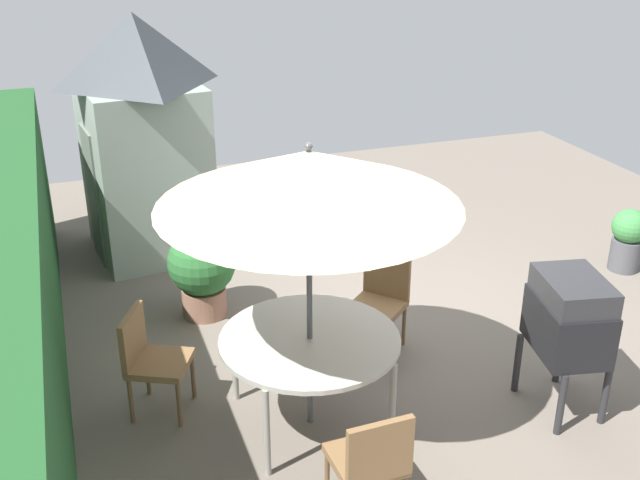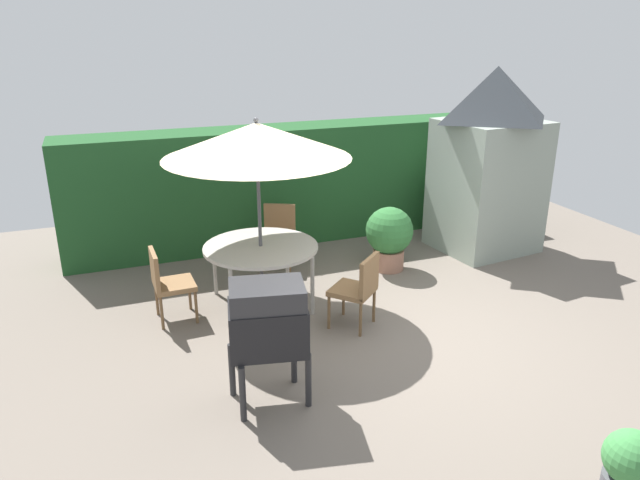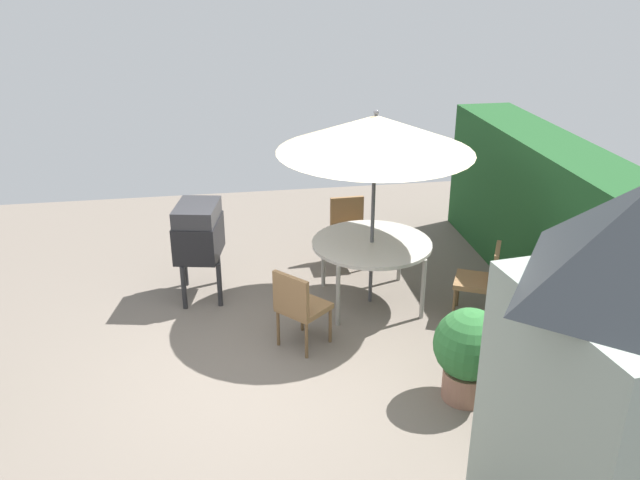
{
  "view_description": "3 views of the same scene",
  "coord_description": "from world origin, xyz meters",
  "px_view_note": "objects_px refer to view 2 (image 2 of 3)",
  "views": [
    {
      "loc": [
        -6.01,
        2.85,
        3.9
      ],
      "look_at": [
        -0.46,
        0.91,
        1.27
      ],
      "focal_mm": 42.8,
      "sensor_mm": 36.0,
      "label": 1
    },
    {
      "loc": [
        -2.92,
        -5.36,
        3.35
      ],
      "look_at": [
        -0.49,
        1.01,
        0.86
      ],
      "focal_mm": 33.05,
      "sensor_mm": 36.0,
      "label": 2
    },
    {
      "loc": [
        5.88,
        -0.53,
        3.94
      ],
      "look_at": [
        -0.26,
        0.48,
        1.26
      ],
      "focal_mm": 37.58,
      "sensor_mm": 36.0,
      "label": 3
    }
  ],
  "objects_px": {
    "garden_shed": "(489,159)",
    "chair_far_side": "(279,231)",
    "bbq_grill": "(268,320)",
    "chair_toward_hedge": "(167,280)",
    "chair_near_shed": "(359,286)",
    "patio_umbrella": "(257,140)",
    "potted_plant_by_shed": "(628,474)",
    "patio_table": "(261,250)",
    "potted_plant_by_grill": "(389,235)"
  },
  "relations": [
    {
      "from": "patio_table",
      "to": "patio_umbrella",
      "type": "relative_size",
      "value": 0.6
    },
    {
      "from": "chair_near_shed",
      "to": "chair_far_side",
      "type": "bearing_deg",
      "value": 97.85
    },
    {
      "from": "bbq_grill",
      "to": "chair_toward_hedge",
      "type": "relative_size",
      "value": 1.33
    },
    {
      "from": "bbq_grill",
      "to": "chair_near_shed",
      "type": "height_order",
      "value": "bbq_grill"
    },
    {
      "from": "potted_plant_by_shed",
      "to": "chair_near_shed",
      "type": "bearing_deg",
      "value": 99.85
    },
    {
      "from": "patio_table",
      "to": "chair_toward_hedge",
      "type": "relative_size",
      "value": 1.58
    },
    {
      "from": "bbq_grill",
      "to": "patio_table",
      "type": "bearing_deg",
      "value": 76.32
    },
    {
      "from": "chair_far_side",
      "to": "garden_shed",
      "type": "bearing_deg",
      "value": -7.87
    },
    {
      "from": "chair_near_shed",
      "to": "chair_toward_hedge",
      "type": "distance_m",
      "value": 2.26
    },
    {
      "from": "bbq_grill",
      "to": "chair_toward_hedge",
      "type": "height_order",
      "value": "bbq_grill"
    },
    {
      "from": "patio_umbrella",
      "to": "chair_near_shed",
      "type": "bearing_deg",
      "value": -48.26
    },
    {
      "from": "patio_table",
      "to": "potted_plant_by_grill",
      "type": "bearing_deg",
      "value": 12.75
    },
    {
      "from": "chair_far_side",
      "to": "chair_near_shed",
      "type": "bearing_deg",
      "value": -82.15
    },
    {
      "from": "chair_near_shed",
      "to": "potted_plant_by_shed",
      "type": "bearing_deg",
      "value": -80.15
    },
    {
      "from": "patio_umbrella",
      "to": "potted_plant_by_shed",
      "type": "bearing_deg",
      "value": -71.22
    },
    {
      "from": "chair_near_shed",
      "to": "potted_plant_by_grill",
      "type": "bearing_deg",
      "value": 51.92
    },
    {
      "from": "potted_plant_by_shed",
      "to": "potted_plant_by_grill",
      "type": "height_order",
      "value": "potted_plant_by_grill"
    },
    {
      "from": "patio_table",
      "to": "chair_far_side",
      "type": "distance_m",
      "value": 1.33
    },
    {
      "from": "chair_far_side",
      "to": "chair_toward_hedge",
      "type": "relative_size",
      "value": 1.0
    },
    {
      "from": "patio_umbrella",
      "to": "chair_far_side",
      "type": "distance_m",
      "value": 2.05
    },
    {
      "from": "garden_shed",
      "to": "potted_plant_by_grill",
      "type": "height_order",
      "value": "garden_shed"
    },
    {
      "from": "patio_umbrella",
      "to": "chair_far_side",
      "type": "relative_size",
      "value": 2.62
    },
    {
      "from": "chair_near_shed",
      "to": "patio_umbrella",
      "type": "bearing_deg",
      "value": 131.74
    },
    {
      "from": "chair_far_side",
      "to": "potted_plant_by_shed",
      "type": "height_order",
      "value": "chair_far_side"
    },
    {
      "from": "patio_umbrella",
      "to": "patio_table",
      "type": "bearing_deg",
      "value": 90.0
    },
    {
      "from": "patio_umbrella",
      "to": "chair_toward_hedge",
      "type": "relative_size",
      "value": 2.62
    },
    {
      "from": "potted_plant_by_grill",
      "to": "patio_table",
      "type": "bearing_deg",
      "value": -167.25
    },
    {
      "from": "chair_far_side",
      "to": "patio_umbrella",
      "type": "bearing_deg",
      "value": -116.53
    },
    {
      "from": "patio_table",
      "to": "chair_far_side",
      "type": "bearing_deg",
      "value": 63.47
    },
    {
      "from": "potted_plant_by_grill",
      "to": "bbq_grill",
      "type": "bearing_deg",
      "value": -135.43
    },
    {
      "from": "chair_toward_hedge",
      "to": "potted_plant_by_shed",
      "type": "bearing_deg",
      "value": -58.35
    },
    {
      "from": "garden_shed",
      "to": "chair_far_side",
      "type": "xyz_separation_m",
      "value": [
        -3.24,
        0.45,
        -0.91
      ]
    },
    {
      "from": "potted_plant_by_shed",
      "to": "bbq_grill",
      "type": "bearing_deg",
      "value": 130.65
    },
    {
      "from": "garden_shed",
      "to": "patio_umbrella",
      "type": "distance_m",
      "value": 3.95
    },
    {
      "from": "potted_plant_by_shed",
      "to": "chair_far_side",
      "type": "bearing_deg",
      "value": 99.06
    },
    {
      "from": "patio_table",
      "to": "patio_umbrella",
      "type": "distance_m",
      "value": 1.36
    },
    {
      "from": "patio_table",
      "to": "garden_shed",
      "type": "bearing_deg",
      "value": 10.79
    },
    {
      "from": "potted_plant_by_grill",
      "to": "chair_far_side",
      "type": "bearing_deg",
      "value": 153.42
    },
    {
      "from": "patio_table",
      "to": "potted_plant_by_grill",
      "type": "height_order",
      "value": "potted_plant_by_grill"
    },
    {
      "from": "patio_table",
      "to": "potted_plant_by_shed",
      "type": "relative_size",
      "value": 1.94
    },
    {
      "from": "chair_toward_hedge",
      "to": "potted_plant_by_shed",
      "type": "relative_size",
      "value": 1.23
    },
    {
      "from": "chair_toward_hedge",
      "to": "patio_table",
      "type": "bearing_deg",
      "value": 1.79
    },
    {
      "from": "garden_shed",
      "to": "chair_far_side",
      "type": "height_order",
      "value": "garden_shed"
    },
    {
      "from": "patio_table",
      "to": "potted_plant_by_shed",
      "type": "bearing_deg",
      "value": -71.22
    },
    {
      "from": "chair_far_side",
      "to": "chair_toward_hedge",
      "type": "distance_m",
      "value": 2.13
    },
    {
      "from": "patio_table",
      "to": "patio_umbrella",
      "type": "xyz_separation_m",
      "value": [
        0.0,
        -0.0,
        1.36
      ]
    },
    {
      "from": "patio_umbrella",
      "to": "potted_plant_by_grill",
      "type": "relative_size",
      "value": 2.54
    },
    {
      "from": "chair_near_shed",
      "to": "chair_far_side",
      "type": "distance_m",
      "value": 2.19
    },
    {
      "from": "chair_far_side",
      "to": "bbq_grill",
      "type": "bearing_deg",
      "value": -108.65
    },
    {
      "from": "potted_plant_by_grill",
      "to": "garden_shed",
      "type": "bearing_deg",
      "value": 8.56
    }
  ]
}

